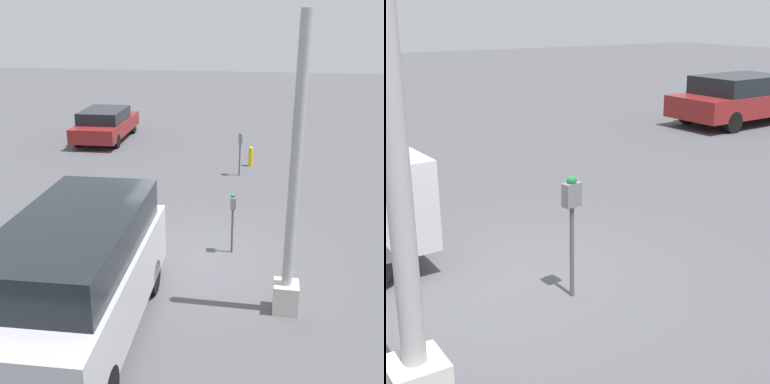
% 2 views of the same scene
% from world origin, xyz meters
% --- Properties ---
extents(ground_plane, '(80.00, 80.00, 0.00)m').
position_xyz_m(ground_plane, '(0.00, 0.00, 0.00)').
color(ground_plane, '#4C4C51').
extents(parking_meter_near, '(0.21, 0.14, 1.40)m').
position_xyz_m(parking_meter_near, '(-0.39, 0.69, 1.03)').
color(parking_meter_near, '#4C4C4C').
rests_on(parking_meter_near, ground).
extents(lamp_post, '(0.44, 0.44, 5.11)m').
position_xyz_m(lamp_post, '(1.76, 1.85, 1.78)').
color(lamp_post, beige).
rests_on(lamp_post, ground).
extents(car_distant, '(4.49, 2.02, 1.36)m').
position_xyz_m(car_distant, '(-10.14, -5.67, 0.72)').
color(car_distant, maroon).
rests_on(car_distant, ground).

